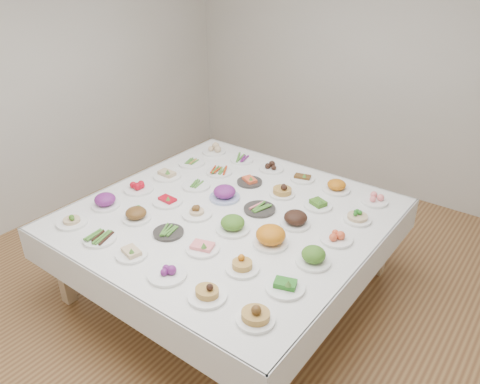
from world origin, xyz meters
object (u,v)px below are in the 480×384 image
Objects in this scene: display_table at (229,220)px; dish_0 at (71,218)px; dish_35 at (375,198)px; dish_18 at (167,172)px.

dish_0 is (-0.87, -0.87, 0.12)m from display_table.
dish_18 is at bearing -157.96° from dish_35.
dish_18 reaches higher than dish_35.
display_table is at bearing -135.02° from dish_35.
dish_35 reaches higher than display_table.
dish_35 is (0.87, 0.87, 0.11)m from display_table.
display_table is at bearing 44.77° from dish_0.
dish_18 is (-0.87, 0.17, 0.12)m from display_table.
display_table is 1.24m from dish_35.
display_table is 1.23m from dish_0.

